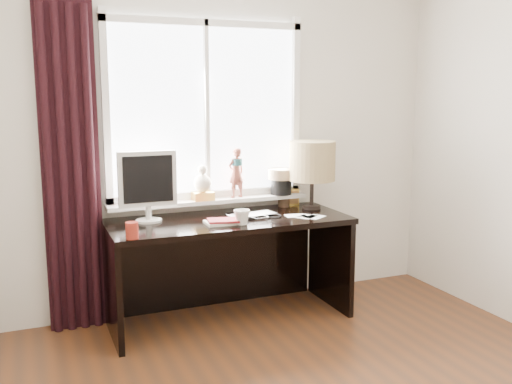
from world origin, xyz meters
name	(u,v)px	position (x,y,z in m)	size (l,w,h in m)	color
wall_back	(224,137)	(0.00, 2.00, 1.30)	(3.50, 2.60, 0.00)	beige
laptop	(252,215)	(0.07, 1.61, 0.76)	(0.35, 0.22, 0.03)	silver
mug	(242,217)	(-0.08, 1.42, 0.80)	(0.11, 0.10, 0.11)	white
red_cup	(132,230)	(-0.84, 1.33, 0.80)	(0.08, 0.08, 0.10)	maroon
window	(212,136)	(-0.12, 1.95, 1.31)	(1.52, 0.22, 1.40)	white
curtain	(71,170)	(-1.13, 1.91, 1.12)	(0.38, 0.09, 2.25)	black
desk	(225,249)	(-0.10, 1.73, 0.51)	(1.70, 0.70, 0.75)	black
monitor	(148,182)	(-0.65, 1.75, 1.03)	(0.40, 0.18, 0.49)	beige
notebook_stack	(222,222)	(-0.20, 1.49, 0.77)	(0.24, 0.19, 0.03)	beige
brush_holder	(284,199)	(0.45, 1.88, 0.81)	(0.09, 0.09, 0.25)	black
icon_frame	(293,197)	(0.53, 1.90, 0.81)	(0.10, 0.04, 0.13)	gold
table_lamp	(312,162)	(0.61, 1.73, 1.11)	(0.35, 0.35, 0.52)	black
loose_papers	(306,216)	(0.43, 1.49, 0.75)	(0.28, 0.24, 0.00)	white
desk_cables	(252,216)	(0.08, 1.63, 0.75)	(0.39, 0.32, 0.01)	black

